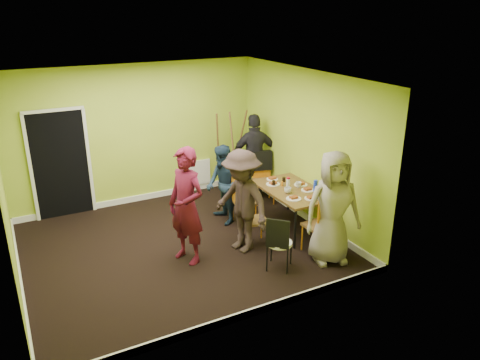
% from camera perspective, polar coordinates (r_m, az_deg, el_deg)
% --- Properties ---
extents(ground, '(5.00, 5.00, 0.00)m').
position_cam_1_polar(ground, '(8.07, -7.23, -7.95)').
color(ground, black).
rests_on(ground, ground).
extents(room_walls, '(5.04, 4.54, 2.82)m').
position_cam_1_polar(room_walls, '(7.68, -7.83, -1.36)').
color(room_walls, '#9EB92F').
rests_on(room_walls, ground).
extents(dining_table, '(0.90, 1.50, 0.75)m').
position_cam_1_polar(dining_table, '(8.40, 6.40, -1.46)').
color(dining_table, black).
rests_on(dining_table, ground).
extents(chair_left_far, '(0.46, 0.45, 0.95)m').
position_cam_1_polar(chair_left_far, '(8.53, -0.00, -2.14)').
color(chair_left_far, orange).
rests_on(chair_left_far, ground).
extents(chair_left_near, '(0.46, 0.46, 0.94)m').
position_cam_1_polar(chair_left_near, '(7.82, 1.33, -4.40)').
color(chair_left_near, orange).
rests_on(chair_left_near, ground).
extents(chair_back_end, '(0.53, 0.59, 1.03)m').
position_cam_1_polar(chair_back_end, '(9.61, 2.69, 1.73)').
color(chair_back_end, orange).
rests_on(chair_back_end, ground).
extents(chair_front_end, '(0.45, 0.45, 1.02)m').
position_cam_1_polar(chair_front_end, '(7.62, 9.99, -5.09)').
color(chair_front_end, orange).
rests_on(chair_front_end, ground).
extents(chair_bentwood, '(0.49, 0.49, 0.90)m').
position_cam_1_polar(chair_bentwood, '(7.13, 4.76, -7.40)').
color(chair_bentwood, black).
rests_on(chair_bentwood, ground).
extents(easel, '(0.72, 0.68, 1.81)m').
position_cam_1_polar(easel, '(9.87, -1.23, 3.28)').
color(easel, brown).
rests_on(easel, ground).
extents(plate_near_left, '(0.25, 0.25, 0.01)m').
position_cam_1_polar(plate_near_left, '(8.57, 4.05, -0.50)').
color(plate_near_left, white).
rests_on(plate_near_left, dining_table).
extents(plate_near_right, '(0.26, 0.26, 0.01)m').
position_cam_1_polar(plate_near_right, '(7.97, 6.56, -2.27)').
color(plate_near_right, white).
rests_on(plate_near_right, dining_table).
extents(plate_far_back, '(0.22, 0.22, 0.01)m').
position_cam_1_polar(plate_far_back, '(8.81, 3.97, 0.11)').
color(plate_far_back, white).
rests_on(plate_far_back, dining_table).
extents(plate_far_front, '(0.23, 0.23, 0.01)m').
position_cam_1_polar(plate_far_front, '(8.02, 8.66, -2.23)').
color(plate_far_front, white).
rests_on(plate_far_front, dining_table).
extents(plate_wall_back, '(0.25, 0.25, 0.01)m').
position_cam_1_polar(plate_wall_back, '(8.59, 7.41, -0.57)').
color(plate_wall_back, white).
rests_on(plate_wall_back, dining_table).
extents(plate_wall_front, '(0.23, 0.23, 0.01)m').
position_cam_1_polar(plate_wall_front, '(8.36, 8.25, -1.23)').
color(plate_wall_front, white).
rests_on(plate_wall_front, dining_table).
extents(thermos, '(0.07, 0.07, 0.21)m').
position_cam_1_polar(thermos, '(8.31, 5.88, -0.53)').
color(thermos, white).
rests_on(thermos, dining_table).
extents(blue_bottle, '(0.07, 0.07, 0.20)m').
position_cam_1_polar(blue_bottle, '(8.32, 9.18, -0.69)').
color(blue_bottle, blue).
rests_on(blue_bottle, dining_table).
extents(orange_bottle, '(0.04, 0.04, 0.09)m').
position_cam_1_polar(orange_bottle, '(8.50, 5.13, -0.45)').
color(orange_bottle, orange).
rests_on(orange_bottle, dining_table).
extents(glass_mid, '(0.06, 0.06, 0.10)m').
position_cam_1_polar(glass_mid, '(8.49, 4.13, -0.39)').
color(glass_mid, black).
rests_on(glass_mid, dining_table).
extents(glass_back, '(0.06, 0.06, 0.09)m').
position_cam_1_polar(glass_back, '(8.71, 5.37, 0.07)').
color(glass_back, black).
rests_on(glass_back, dining_table).
extents(glass_front, '(0.06, 0.06, 0.10)m').
position_cam_1_polar(glass_front, '(8.02, 9.36, -1.94)').
color(glass_front, black).
rests_on(glass_front, dining_table).
extents(cup_a, '(0.13, 0.13, 0.10)m').
position_cam_1_polar(cup_a, '(8.19, 5.86, -1.26)').
color(cup_a, white).
rests_on(cup_a, dining_table).
extents(cup_b, '(0.11, 0.11, 0.10)m').
position_cam_1_polar(cup_b, '(8.46, 7.15, -0.58)').
color(cup_b, white).
rests_on(cup_b, dining_table).
extents(person_standing, '(0.68, 0.80, 1.86)m').
position_cam_1_polar(person_standing, '(7.24, -6.54, -3.18)').
color(person_standing, '#4F0D21').
rests_on(person_standing, ground).
extents(person_left_far, '(0.60, 0.75, 1.48)m').
position_cam_1_polar(person_left_far, '(8.56, -2.08, -0.61)').
color(person_left_far, '#162637').
rests_on(person_left_far, ground).
extents(person_left_near, '(0.91, 1.24, 1.73)m').
position_cam_1_polar(person_left_near, '(7.53, 0.21, -2.62)').
color(person_left_near, '#2C201D').
rests_on(person_left_near, ground).
extents(person_back_end, '(1.12, 0.68, 1.78)m').
position_cam_1_polar(person_back_end, '(9.68, 1.82, 2.89)').
color(person_back_end, black).
rests_on(person_back_end, ground).
extents(person_front_end, '(1.01, 0.80, 1.82)m').
position_cam_1_polar(person_front_end, '(7.33, 11.24, -3.35)').
color(person_front_end, gray).
rests_on(person_front_end, ground).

